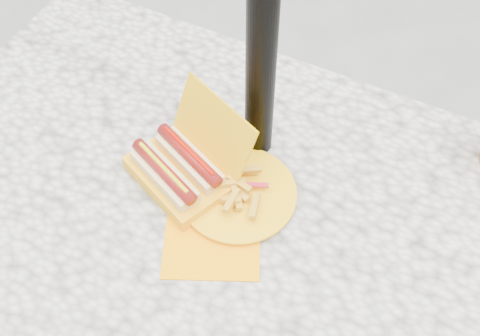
% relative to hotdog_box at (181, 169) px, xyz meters
% --- Properties ---
extents(picnic_table, '(1.20, 0.80, 0.75)m').
position_rel_hotdog_box_xyz_m(picnic_table, '(0.09, -0.03, -0.14)').
color(picnic_table, beige).
rests_on(picnic_table, ground).
extents(hotdog_box, '(0.23, 0.22, 0.14)m').
position_rel_hotdog_box_xyz_m(hotdog_box, '(0.00, 0.00, 0.00)').
color(hotdog_box, '#EDAC0A').
rests_on(hotdog_box, picnic_table).
extents(fries_plate, '(0.21, 0.30, 0.04)m').
position_rel_hotdog_box_xyz_m(fries_plate, '(0.10, 0.01, -0.02)').
color(fries_plate, '#FF9700').
rests_on(fries_plate, picnic_table).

